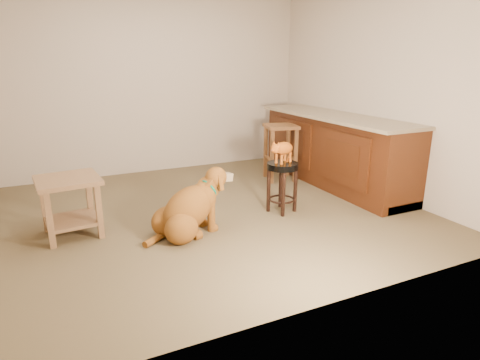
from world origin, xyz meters
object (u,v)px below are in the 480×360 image
side_table (70,198)px  tabby_kitten (282,149)px  padded_stool (282,177)px  golden_retriever (189,210)px  wood_stool (280,151)px

side_table → tabby_kitten: tabby_kitten is taller
padded_stool → tabby_kitten: bearing=-165.6°
tabby_kitten → side_table: bearing=151.6°
golden_retriever → tabby_kitten: bearing=-8.2°
golden_retriever → tabby_kitten: 1.21m
wood_stool → tabby_kitten: size_ratio=1.96×
padded_stool → side_table: (-2.13, 0.31, -0.02)m
padded_stool → side_table: bearing=171.7°
side_table → tabby_kitten: 2.17m
padded_stool → side_table: 2.15m
wood_stool → tabby_kitten: (-0.64, -1.11, 0.30)m
golden_retriever → side_table: bearing=139.9°
padded_stool → wood_stool: 1.27m
golden_retriever → tabby_kitten: tabby_kitten is taller
side_table → tabby_kitten: (2.12, -0.31, 0.33)m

